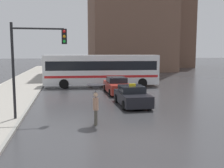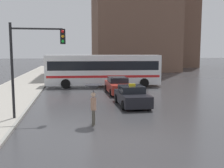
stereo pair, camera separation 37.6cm
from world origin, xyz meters
name	(u,v)px [view 1 (the left image)]	position (x,y,z in m)	size (l,w,h in m)	color
ground_plane	(133,139)	(0.00, 0.00, 0.00)	(300.00, 300.00, 0.00)	#38383A
taxi	(132,96)	(1.76, 6.96, 0.64)	(1.91, 4.11, 1.52)	black
sedan_red	(117,86)	(1.79, 12.48, 0.67)	(1.91, 4.68, 1.42)	#A52D23
city_bus	(101,69)	(1.06, 17.29, 1.86)	(12.12, 3.21, 3.36)	silver
pedestrian_with_umbrella	(96,94)	(-1.28, 2.41, 1.61)	(0.92, 0.92, 2.07)	#4C473D
traffic_light	(35,53)	(-4.27, 4.09, 3.59)	(2.89, 0.38, 5.19)	black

